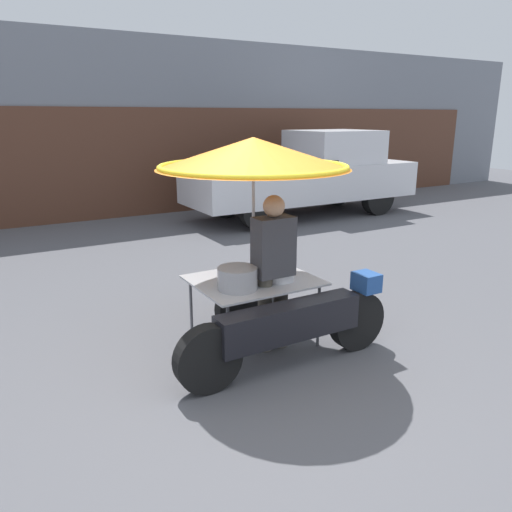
# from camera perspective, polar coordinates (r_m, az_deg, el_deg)

# --- Properties ---
(ground_plane) EXTENTS (36.00, 36.00, 0.00)m
(ground_plane) POSITION_cam_1_polar(r_m,az_deg,el_deg) (4.44, 1.87, -14.25)
(ground_plane) COLOR #56565B
(shopfront_building) EXTENTS (28.00, 2.06, 3.94)m
(shopfront_building) POSITION_cam_1_polar(r_m,az_deg,el_deg) (12.34, -21.23, 13.50)
(shopfront_building) COLOR gray
(shopfront_building) RESTS_ON ground
(vendor_motorcycle_cart) EXTENTS (2.18, 1.81, 2.03)m
(vendor_motorcycle_cart) POSITION_cam_1_polar(r_m,az_deg,el_deg) (4.64, 0.30, 7.35)
(vendor_motorcycle_cart) COLOR black
(vendor_motorcycle_cart) RESTS_ON ground
(vendor_person) EXTENTS (0.38, 0.22, 1.52)m
(vendor_person) POSITION_cam_1_polar(r_m,az_deg,el_deg) (4.73, 1.99, -1.15)
(vendor_person) COLOR #4C473D
(vendor_person) RESTS_ON ground
(pickup_truck) EXTENTS (5.34, 1.77, 1.90)m
(pickup_truck) POSITION_cam_1_polar(r_m,az_deg,el_deg) (11.47, 5.94, 9.24)
(pickup_truck) COLOR black
(pickup_truck) RESTS_ON ground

